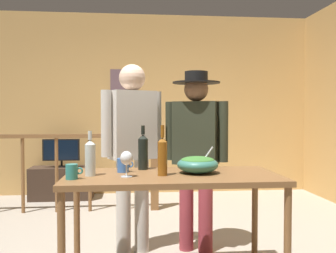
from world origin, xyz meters
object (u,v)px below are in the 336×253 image
framed_picture (124,84)px  wine_bottle_dark (143,151)px  tv_console (62,183)px  wine_bottle_amber (162,155)px  flat_screen_tv (61,151)px  mug_blue (123,165)px  stair_railing (89,163)px  wine_bottle_clear (90,157)px  person_standing_right (196,145)px  salad_bowl (198,164)px  person_standing_left (132,142)px  wine_glass (126,159)px  mug_teal (72,172)px  serving_table (172,185)px

framed_picture → wine_bottle_dark: bearing=-86.0°
tv_console → wine_bottle_amber: wine_bottle_amber is taller
flat_screen_tv → mug_blue: bearing=-70.6°
stair_railing → tv_console: stair_railing is taller
wine_bottle_clear → person_standing_right: (0.88, 0.65, 0.03)m
stair_railing → person_standing_right: bearing=-53.1°
flat_screen_tv → wine_bottle_dark: 2.86m
flat_screen_tv → person_standing_right: size_ratio=0.32×
wine_bottle_dark → person_standing_right: 0.63m
flat_screen_tv → salad_bowl: 3.23m
salad_bowl → wine_bottle_amber: 0.30m
tv_console → person_standing_left: size_ratio=0.53×
stair_railing → salad_bowl: stair_railing is taller
wine_bottle_clear → wine_bottle_dark: 0.47m
tv_console → wine_bottle_dark: 2.97m
framed_picture → wine_glass: (0.08, -3.29, -0.79)m
flat_screen_tv → tv_console: bearing=90.0°
framed_picture → tv_console: size_ratio=0.49×
flat_screen_tv → framed_picture: bearing=19.4°
mug_teal → person_standing_left: (0.41, 0.78, 0.14)m
framed_picture → salad_bowl: 3.33m
wine_bottle_dark → person_standing_left: bearing=102.0°
person_standing_left → person_standing_right: (0.58, 0.00, -0.03)m
wine_bottle_clear → person_standing_right: 1.09m
flat_screen_tv → wine_bottle_amber: bearing=-67.0°
mug_teal → mug_blue: (0.34, 0.28, 0.00)m
mug_teal → salad_bowl: bearing=11.2°
salad_bowl → wine_bottle_amber: (-0.27, -0.09, 0.07)m
salad_bowl → mug_blue: (-0.55, 0.10, -0.02)m
framed_picture → mug_teal: 3.47m
wine_glass → wine_bottle_amber: 0.25m
wine_bottle_clear → wine_bottle_amber: bearing=-4.8°
framed_picture → wine_bottle_clear: framed_picture is taller
serving_table → person_standing_left: (-0.29, 0.64, 0.27)m
mug_blue → flat_screen_tv: bearing=109.4°
framed_picture → wine_bottle_amber: framed_picture is taller
stair_railing → wine_bottle_amber: wine_bottle_amber is taller
wine_bottle_dark → wine_glass: bearing=-110.1°
salad_bowl → tv_console: bearing=117.8°
flat_screen_tv → wine_bottle_amber: 3.19m
flat_screen_tv → wine_bottle_amber: wine_bottle_amber is taller
serving_table → mug_blue: size_ratio=12.51×
wine_bottle_dark → person_standing_left: person_standing_left is taller
flat_screen_tv → person_standing_left: 2.48m
tv_console → mug_teal: size_ratio=7.72×
serving_table → person_standing_left: person_standing_left is taller
flat_screen_tv → wine_bottle_clear: (0.73, -2.89, 0.23)m
wine_bottle_dark → mug_teal: (-0.49, -0.40, -0.09)m
stair_railing → flat_screen_tv: size_ratio=4.91×
flat_screen_tv → wine_bottle_dark: size_ratio=1.51×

